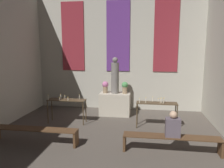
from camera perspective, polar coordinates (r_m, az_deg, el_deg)
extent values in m
cube|color=#B2AD9E|center=(9.41, 1.64, 9.16)|extent=(7.26, 0.12, 5.20)
cube|color=maroon|center=(9.78, -10.18, 12.07)|extent=(0.98, 0.03, 2.91)
cube|color=#60337F|center=(9.34, 1.60, 12.35)|extent=(0.98, 0.03, 2.91)
cube|color=maroon|center=(9.31, 13.98, 12.10)|extent=(0.98, 0.03, 2.91)
cube|color=#BCB29E|center=(8.69, 0.78, -5.24)|extent=(1.19, 0.68, 0.88)
cylinder|color=slate|center=(8.49, 0.80, 1.56)|extent=(0.30, 0.30, 1.20)
sphere|color=slate|center=(8.43, 0.81, 6.32)|extent=(0.21, 0.21, 0.21)
cylinder|color=#937A5B|center=(8.63, -1.75, -1.50)|extent=(0.19, 0.19, 0.26)
sphere|color=#C66B9E|center=(8.59, -1.76, -0.10)|extent=(0.24, 0.24, 0.24)
cylinder|color=#937A5B|center=(8.52, 3.36, -1.64)|extent=(0.19, 0.19, 0.26)
sphere|color=#4C9351|center=(8.49, 3.38, -0.23)|extent=(0.24, 0.24, 0.24)
cube|color=#473823|center=(7.84, -11.77, -4.06)|extent=(1.34, 0.41, 0.02)
cylinder|color=#473823|center=(8.03, -16.43, -7.04)|extent=(0.04, 0.04, 0.82)
cylinder|color=#473823|center=(7.59, -7.55, -7.68)|extent=(0.04, 0.04, 0.82)
cylinder|color=#473823|center=(8.33, -15.42, -6.39)|extent=(0.04, 0.04, 0.82)
cylinder|color=#473823|center=(7.91, -6.85, -6.96)|extent=(0.04, 0.04, 0.82)
cylinder|color=silver|center=(8.01, -12.21, -3.35)|extent=(0.02, 0.02, 0.10)
sphere|color=#F9CC4C|center=(8.00, -12.23, -2.92)|extent=(0.02, 0.02, 0.02)
cylinder|color=silver|center=(7.71, -11.39, -3.78)|extent=(0.02, 0.02, 0.11)
sphere|color=#F9CC4C|center=(7.70, -11.41, -3.30)|extent=(0.02, 0.02, 0.02)
cylinder|color=silver|center=(7.78, -8.52, -3.41)|extent=(0.02, 0.02, 0.15)
sphere|color=#F9CC4C|center=(7.76, -8.54, -2.78)|extent=(0.02, 0.02, 0.02)
cylinder|color=silver|center=(7.74, -13.57, -3.84)|extent=(0.02, 0.02, 0.10)
sphere|color=#F9CC4C|center=(7.73, -13.59, -3.40)|extent=(0.02, 0.02, 0.02)
cylinder|color=silver|center=(7.90, -13.21, -3.30)|extent=(0.02, 0.02, 0.17)
sphere|color=#F9CC4C|center=(7.88, -13.24, -2.62)|extent=(0.02, 0.02, 0.02)
cylinder|color=silver|center=(7.64, -11.45, -3.94)|extent=(0.02, 0.02, 0.10)
sphere|color=#F9CC4C|center=(7.63, -11.47, -3.50)|extent=(0.02, 0.02, 0.02)
cylinder|color=silver|center=(8.04, -13.36, -3.16)|extent=(0.02, 0.02, 0.15)
sphere|color=#F9CC4C|center=(8.03, -13.38, -2.57)|extent=(0.02, 0.02, 0.02)
cylinder|color=silver|center=(7.89, -16.33, -3.43)|extent=(0.02, 0.02, 0.17)
sphere|color=#F9CC4C|center=(7.87, -16.36, -2.73)|extent=(0.02, 0.02, 0.02)
cube|color=#473823|center=(7.38, 11.61, -4.88)|extent=(1.34, 0.41, 0.02)
cylinder|color=#473823|center=(7.31, 6.51, -8.31)|extent=(0.04, 0.04, 0.82)
cylinder|color=#473823|center=(7.39, 16.59, -8.46)|extent=(0.04, 0.04, 0.82)
cylinder|color=#473823|center=(7.65, 6.60, -7.53)|extent=(0.04, 0.04, 0.82)
cylinder|color=#473823|center=(7.72, 16.23, -7.68)|extent=(0.04, 0.04, 0.82)
cylinder|color=silver|center=(7.32, 12.50, -4.32)|extent=(0.02, 0.02, 0.15)
sphere|color=#F9CC4C|center=(7.30, 12.52, -3.64)|extent=(0.02, 0.02, 0.02)
cylinder|color=silver|center=(7.52, 11.98, -4.16)|extent=(0.02, 0.02, 0.10)
sphere|color=#F9CC4C|center=(7.51, 11.99, -3.71)|extent=(0.02, 0.02, 0.02)
cylinder|color=silver|center=(7.29, 13.25, -4.35)|extent=(0.02, 0.02, 0.17)
sphere|color=#F9CC4C|center=(7.27, 13.28, -3.63)|extent=(0.02, 0.02, 0.02)
cylinder|color=silver|center=(7.32, 12.80, -4.29)|extent=(0.02, 0.02, 0.16)
sphere|color=#F9CC4C|center=(7.30, 12.83, -3.58)|extent=(0.02, 0.02, 0.02)
cylinder|color=silver|center=(7.26, 8.81, -4.25)|extent=(0.02, 0.02, 0.17)
sphere|color=#F9CC4C|center=(7.24, 8.83, -3.51)|extent=(0.02, 0.02, 0.02)
cylinder|color=silver|center=(7.36, 13.42, -4.26)|extent=(0.02, 0.02, 0.16)
sphere|color=#F9CC4C|center=(7.34, 13.45, -3.57)|extent=(0.02, 0.02, 0.02)
cylinder|color=silver|center=(7.47, 10.56, -3.98)|extent=(0.02, 0.02, 0.16)
sphere|color=#F9CC4C|center=(7.45, 10.58, -3.30)|extent=(0.02, 0.02, 0.02)
cylinder|color=silver|center=(7.22, 7.20, -4.37)|extent=(0.02, 0.02, 0.15)
sphere|color=#F9CC4C|center=(7.20, 7.22, -3.69)|extent=(0.02, 0.02, 0.02)
cube|color=#4C331E|center=(6.50, -19.61, -10.97)|extent=(2.42, 0.36, 0.03)
cube|color=#4C331E|center=(6.14, -9.41, -13.95)|extent=(0.06, 0.32, 0.41)
cube|color=#4C331E|center=(5.83, 15.29, -13.13)|extent=(2.42, 0.36, 0.03)
cube|color=#4C331E|center=(5.89, 3.31, -14.86)|extent=(0.06, 0.32, 0.41)
cube|color=#4C331E|center=(6.17, 26.53, -14.70)|extent=(0.06, 0.32, 0.41)
cube|color=#564C56|center=(5.74, 15.58, -10.85)|extent=(0.36, 0.24, 0.47)
sphere|color=tan|center=(5.64, 15.72, -7.73)|extent=(0.18, 0.18, 0.18)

